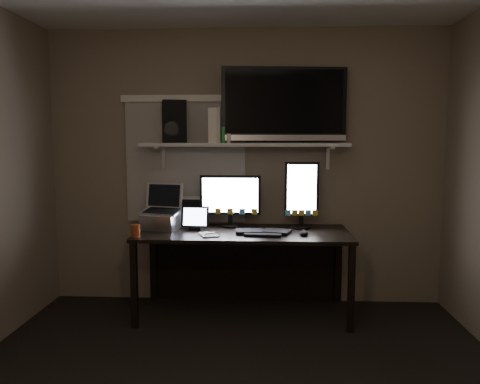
# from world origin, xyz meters

# --- Properties ---
(back_wall) EXTENTS (3.60, 0.00, 3.60)m
(back_wall) POSITION_xyz_m (0.00, 1.80, 1.25)
(back_wall) COLOR #7E6C5A
(back_wall) RESTS_ON floor
(window_blinds) EXTENTS (1.10, 0.02, 1.10)m
(window_blinds) POSITION_xyz_m (-0.55, 1.79, 1.30)
(window_blinds) COLOR #BAB4A7
(window_blinds) RESTS_ON back_wall
(desk) EXTENTS (1.80, 0.75, 0.73)m
(desk) POSITION_xyz_m (0.00, 1.55, 0.55)
(desk) COLOR black
(desk) RESTS_ON floor
(wall_shelf) EXTENTS (1.80, 0.35, 0.03)m
(wall_shelf) POSITION_xyz_m (0.00, 1.62, 1.46)
(wall_shelf) COLOR beige
(wall_shelf) RESTS_ON back_wall
(monitor_landscape) EXTENTS (0.54, 0.06, 0.47)m
(monitor_landscape) POSITION_xyz_m (-0.13, 1.63, 0.97)
(monitor_landscape) COLOR black
(monitor_landscape) RESTS_ON desk
(monitor_portrait) EXTENTS (0.30, 0.06, 0.60)m
(monitor_portrait) POSITION_xyz_m (0.50, 1.59, 1.03)
(monitor_portrait) COLOR black
(monitor_portrait) RESTS_ON desk
(keyboard) EXTENTS (0.48, 0.24, 0.03)m
(keyboard) POSITION_xyz_m (0.17, 1.35, 0.74)
(keyboard) COLOR black
(keyboard) RESTS_ON desk
(mouse) EXTENTS (0.07, 0.11, 0.04)m
(mouse) POSITION_xyz_m (0.50, 1.28, 0.75)
(mouse) COLOR black
(mouse) RESTS_ON desk
(notepad) EXTENTS (0.19, 0.22, 0.01)m
(notepad) POSITION_xyz_m (-0.27, 1.24, 0.74)
(notepad) COLOR silver
(notepad) RESTS_ON desk
(tablet) EXTENTS (0.24, 0.11, 0.21)m
(tablet) POSITION_xyz_m (-0.42, 1.46, 0.83)
(tablet) COLOR black
(tablet) RESTS_ON desk
(file_sorter) EXTENTS (0.21, 0.10, 0.26)m
(file_sorter) POSITION_xyz_m (-0.51, 1.68, 0.86)
(file_sorter) COLOR black
(file_sorter) RESTS_ON desk
(laptop) EXTENTS (0.41, 0.36, 0.39)m
(laptop) POSITION_xyz_m (-0.72, 1.49, 0.93)
(laptop) COLOR silver
(laptop) RESTS_ON desk
(cup) EXTENTS (0.09, 0.09, 0.10)m
(cup) POSITION_xyz_m (-0.85, 1.15, 0.78)
(cup) COLOR maroon
(cup) RESTS_ON desk
(sticky_notes) EXTENTS (0.34, 0.27, 0.00)m
(sticky_notes) POSITION_xyz_m (-0.32, 1.36, 0.73)
(sticky_notes) COLOR gold
(sticky_notes) RESTS_ON desk
(tv) EXTENTS (1.11, 0.32, 0.66)m
(tv) POSITION_xyz_m (0.34, 1.65, 1.81)
(tv) COLOR black
(tv) RESTS_ON wall_shelf
(game_console) EXTENTS (0.13, 0.26, 0.30)m
(game_console) POSITION_xyz_m (-0.24, 1.62, 1.63)
(game_console) COLOR silver
(game_console) RESTS_ON wall_shelf
(speaker) EXTENTS (0.25, 0.29, 0.37)m
(speaker) POSITION_xyz_m (-0.62, 1.61, 1.66)
(speaker) COLOR black
(speaker) RESTS_ON wall_shelf
(bottles) EXTENTS (0.22, 0.05, 0.14)m
(bottles) POSITION_xyz_m (-0.21, 1.55, 1.55)
(bottles) COLOR #A50F0C
(bottles) RESTS_ON wall_shelf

